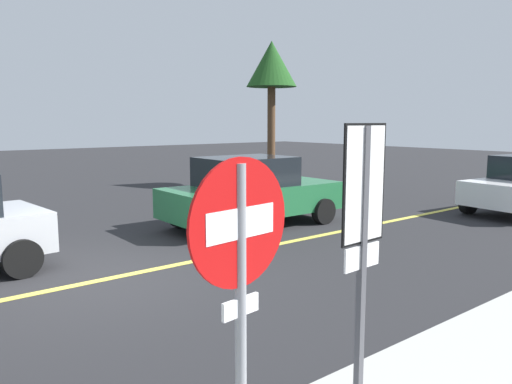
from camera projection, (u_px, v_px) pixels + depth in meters
The scene contains 6 objects.
ground_plane at pixel (102, 280), 8.00m from camera, with size 80.00×80.00×0.00m, color #262628.
lane_marking_centre at pixel (249, 250), 9.86m from camera, with size 28.00×0.16×0.01m, color #E0D14C.
stop_sign at pixel (240, 284), 2.89m from camera, with size 0.76×0.12×2.34m.
speed_limit_sign at pixel (363, 216), 4.11m from camera, with size 0.54×0.06×2.52m.
car_green_approaching at pixel (251, 192), 12.05m from camera, with size 4.47×2.09×1.69m.
tree_left_verge at pixel (272, 68), 18.93m from camera, with size 1.92×1.92×5.55m.
Camera 1 is at (-2.90, -7.57, 2.53)m, focal length 34.96 mm.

